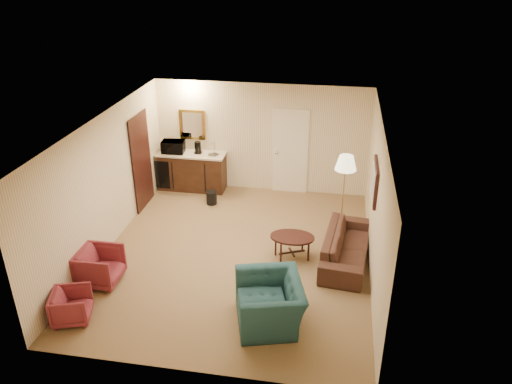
% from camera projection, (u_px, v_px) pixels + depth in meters
% --- Properties ---
extents(ground, '(6.00, 6.00, 0.00)m').
position_uv_depth(ground, '(236.00, 254.00, 9.57)').
color(ground, brown).
rests_on(ground, ground).
extents(room_walls, '(5.02, 6.01, 2.61)m').
position_uv_depth(room_walls, '(238.00, 156.00, 9.52)').
color(room_walls, '#F9DDBB').
rests_on(room_walls, ground).
extents(wetbar_cabinet, '(1.64, 0.58, 0.92)m').
position_uv_depth(wetbar_cabinet, '(192.00, 171.00, 12.03)').
color(wetbar_cabinet, '#3A1F12').
rests_on(wetbar_cabinet, ground).
extents(sofa, '(0.79, 2.04, 0.78)m').
position_uv_depth(sofa, '(347.00, 242.00, 9.25)').
color(sofa, black).
rests_on(sofa, ground).
extents(teal_armchair, '(1.01, 1.28, 0.98)m').
position_uv_depth(teal_armchair, '(270.00, 296.00, 7.64)').
color(teal_armchair, '#1D4349').
rests_on(teal_armchair, ground).
extents(rose_chair_near, '(0.66, 0.70, 0.71)m').
position_uv_depth(rose_chair_near, '(100.00, 265.00, 8.63)').
color(rose_chair_near, maroon).
rests_on(rose_chair_near, ground).
extents(rose_chair_far, '(0.67, 0.69, 0.58)m').
position_uv_depth(rose_chair_far, '(71.00, 305.00, 7.76)').
color(rose_chair_far, maroon).
rests_on(rose_chair_far, ground).
extents(coffee_table, '(0.98, 0.85, 0.48)m').
position_uv_depth(coffee_table, '(292.00, 247.00, 9.37)').
color(coffee_table, black).
rests_on(coffee_table, ground).
extents(floor_lamp, '(0.55, 0.55, 1.63)m').
position_uv_depth(floor_lamp, '(343.00, 192.00, 10.16)').
color(floor_lamp, '#AD8039').
rests_on(floor_lamp, ground).
extents(waste_bin, '(0.32, 0.32, 0.30)m').
position_uv_depth(waste_bin, '(212.00, 198.00, 11.43)').
color(waste_bin, black).
rests_on(waste_bin, ground).
extents(microwave, '(0.55, 0.33, 0.36)m').
position_uv_depth(microwave, '(173.00, 145.00, 11.81)').
color(microwave, black).
rests_on(microwave, wetbar_cabinet).
extents(coffee_maker, '(0.16, 0.16, 0.28)m').
position_uv_depth(coffee_maker, '(198.00, 148.00, 11.77)').
color(coffee_maker, black).
rests_on(coffee_maker, wetbar_cabinet).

